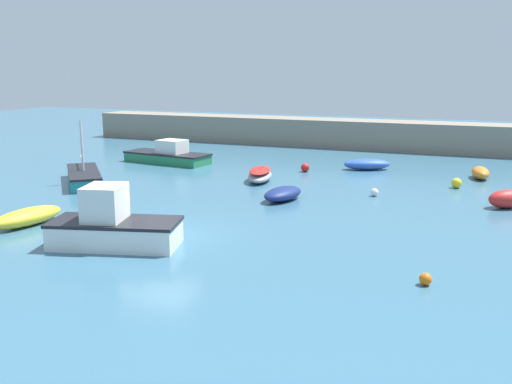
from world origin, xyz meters
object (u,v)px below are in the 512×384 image
object	(u,v)px
open_tender_yellow	(367,164)
motorboat_with_cabin	(168,155)
fishing_dinghy_green	(480,173)
mooring_buoy_yellow	(457,183)
dinghy_near_pier	(507,199)
mooring_buoy_orange	(425,279)
rowboat_blue_near	(27,217)
motorboat_grey_hull	(113,226)
sailboat_twin_hulled	(84,177)
mooring_buoy_white	(374,192)
rowboat_white_midwater	(283,194)
mooring_buoy_red	(305,168)
rowboat_with_red_cover	(260,175)

from	to	relation	value
open_tender_yellow	motorboat_with_cabin	bearing A→B (deg)	165.95
fishing_dinghy_green	mooring_buoy_yellow	bearing A→B (deg)	-28.17
dinghy_near_pier	mooring_buoy_orange	distance (m)	12.06
rowboat_blue_near	open_tender_yellow	xyz separation A→B (m)	(10.70, 19.10, -0.01)
mooring_buoy_yellow	motorboat_with_cabin	bearing A→B (deg)	175.52
motorboat_grey_hull	rowboat_blue_near	bearing A→B (deg)	153.24
sailboat_twin_hulled	dinghy_near_pier	xyz separation A→B (m)	(22.64, 2.76, 0.04)
motorboat_with_cabin	open_tender_yellow	size ratio (longest dim) A/B	1.98
motorboat_with_cabin	mooring_buoy_white	xyz separation A→B (m)	(15.54, -5.31, -0.34)
fishing_dinghy_green	mooring_buoy_orange	bearing A→B (deg)	-13.11
sailboat_twin_hulled	fishing_dinghy_green	distance (m)	23.67
mooring_buoy_yellow	mooring_buoy_orange	world-z (taller)	mooring_buoy_yellow
rowboat_white_midwater	fishing_dinghy_green	bearing A→B (deg)	150.70
mooring_buoy_red	sailboat_twin_hulled	bearing A→B (deg)	-141.66
motorboat_with_cabin	dinghy_near_pier	world-z (taller)	motorboat_with_cabin
sailboat_twin_hulled	rowboat_with_red_cover	world-z (taller)	sailboat_twin_hulled
open_tender_yellow	motorboat_grey_hull	distance (m)	20.88
motorboat_with_cabin	rowboat_white_midwater	bearing A→B (deg)	152.84
rowboat_blue_near	mooring_buoy_white	bearing A→B (deg)	141.63
motorboat_with_cabin	mooring_buoy_white	bearing A→B (deg)	169.05
rowboat_blue_near	mooring_buoy_orange	world-z (taller)	rowboat_blue_near
open_tender_yellow	mooring_buoy_white	bearing A→B (deg)	-100.57
dinghy_near_pier	rowboat_white_midwater	bearing A→B (deg)	-22.56
fishing_dinghy_green	open_tender_yellow	size ratio (longest dim) A/B	0.71
rowboat_white_midwater	mooring_buoy_white	distance (m)	4.94
motorboat_with_cabin	motorboat_grey_hull	bearing A→B (deg)	122.44
rowboat_blue_near	motorboat_grey_hull	bearing A→B (deg)	88.64
mooring_buoy_red	mooring_buoy_white	size ratio (longest dim) A/B	1.33
fishing_dinghy_green	mooring_buoy_orange	size ratio (longest dim) A/B	5.97
rowboat_blue_near	sailboat_twin_hulled	bearing A→B (deg)	-146.32
motorboat_with_cabin	mooring_buoy_white	size ratio (longest dim) A/B	15.82
mooring_buoy_yellow	open_tender_yellow	bearing A→B (deg)	145.19
fishing_dinghy_green	mooring_buoy_red	bearing A→B (deg)	-90.19
sailboat_twin_hulled	fishing_dinghy_green	size ratio (longest dim) A/B	2.31
fishing_dinghy_green	open_tender_yellow	distance (m)	7.03
sailboat_twin_hulled	motorboat_with_cabin	world-z (taller)	sailboat_twin_hulled
fishing_dinghy_green	motorboat_grey_hull	xyz separation A→B (m)	(-12.56, -19.55, 0.41)
dinghy_near_pier	open_tender_yellow	bearing A→B (deg)	-79.96
rowboat_blue_near	mooring_buoy_red	xyz separation A→B (m)	(7.14, 16.81, -0.10)
motorboat_grey_hull	mooring_buoy_red	xyz separation A→B (m)	(2.00, 17.84, -0.50)
motorboat_with_cabin	fishing_dinghy_green	bearing A→B (deg)	-166.67
rowboat_blue_near	dinghy_near_pier	size ratio (longest dim) A/B	1.64
motorboat_with_cabin	mooring_buoy_red	size ratio (longest dim) A/B	11.91
rowboat_with_red_cover	motorboat_grey_hull	size ratio (longest dim) A/B	0.68
rowboat_with_red_cover	open_tender_yellow	size ratio (longest dim) A/B	1.07
motorboat_with_cabin	dinghy_near_pier	size ratio (longest dim) A/B	3.06
motorboat_with_cabin	mooring_buoy_orange	world-z (taller)	motorboat_with_cabin
mooring_buoy_yellow	mooring_buoy_white	world-z (taller)	mooring_buoy_yellow
mooring_buoy_orange	mooring_buoy_white	size ratio (longest dim) A/B	0.95
motorboat_with_cabin	mooring_buoy_red	distance (m)	10.04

